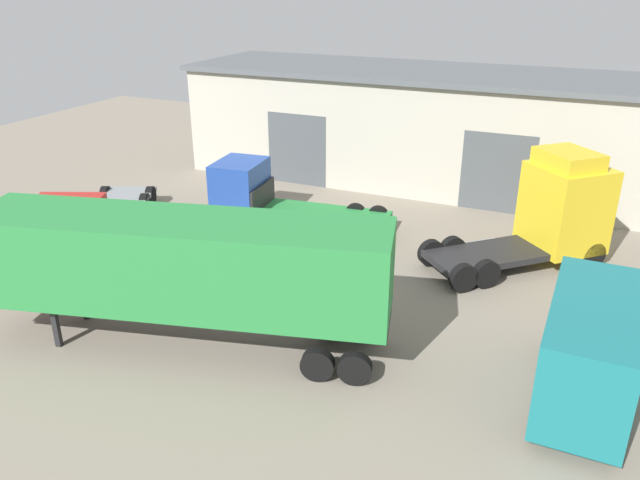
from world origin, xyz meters
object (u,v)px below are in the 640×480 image
at_px(delivery_van_teal, 588,348).
at_px(flatbed_truck_blue, 263,195).
at_px(tractor_unit_yellow, 553,211).
at_px(container_trailer_green, 183,266).
at_px(flatbed_truck_red, 83,224).

height_order(delivery_van_teal, flatbed_truck_blue, delivery_van_teal).
height_order(tractor_unit_yellow, flatbed_truck_blue, tractor_unit_yellow).
xyz_separation_m(container_trailer_green, flatbed_truck_blue, (-2.62, 9.30, -1.23)).
xyz_separation_m(tractor_unit_yellow, container_trailer_green, (-8.98, -10.32, 0.54)).
bearing_deg(container_trailer_green, tractor_unit_yellow, -145.15).
relative_size(container_trailer_green, flatbed_truck_blue, 1.57).
bearing_deg(tractor_unit_yellow, flatbed_truck_blue, 140.96).
bearing_deg(delivery_van_teal, flatbed_truck_blue, 61.73).
distance_m(tractor_unit_yellow, container_trailer_green, 13.69).
relative_size(delivery_van_teal, flatbed_truck_blue, 0.68).
xyz_separation_m(flatbed_truck_red, delivery_van_teal, (17.89, -1.73, 0.27)).
distance_m(delivery_van_teal, flatbed_truck_blue, 15.17).
distance_m(container_trailer_green, flatbed_truck_red, 8.23).
height_order(container_trailer_green, delivery_van_teal, container_trailer_green).
xyz_separation_m(tractor_unit_yellow, delivery_van_teal, (1.63, -8.43, -0.46)).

